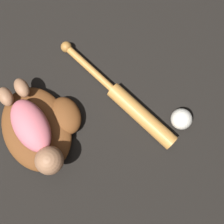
# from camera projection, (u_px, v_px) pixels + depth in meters

# --- Properties ---
(ground_plane) EXTENTS (6.00, 6.00, 0.00)m
(ground_plane) POSITION_uv_depth(u_px,v_px,m) (34.00, 146.00, 1.15)
(ground_plane) COLOR black
(baseball_glove) EXTENTS (0.38, 0.35, 0.07)m
(baseball_glove) POSITION_uv_depth(u_px,v_px,m) (41.00, 126.00, 1.13)
(baseball_glove) COLOR brown
(baseball_glove) RESTS_ON ground
(baby_figure) EXTENTS (0.36, 0.16, 0.10)m
(baby_figure) POSITION_uv_depth(u_px,v_px,m) (34.00, 131.00, 1.05)
(baby_figure) COLOR #D16670
(baby_figure) RESTS_ON baseball_glove
(baseball_bat) EXTENTS (0.56, 0.10, 0.06)m
(baseball_bat) POSITION_uv_depth(u_px,v_px,m) (130.00, 105.00, 1.15)
(baseball_bat) COLOR #C6843D
(baseball_bat) RESTS_ON ground
(baseball) EXTENTS (0.08, 0.08, 0.08)m
(baseball) POSITION_uv_depth(u_px,v_px,m) (181.00, 119.00, 1.13)
(baseball) COLOR silver
(baseball) RESTS_ON ground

